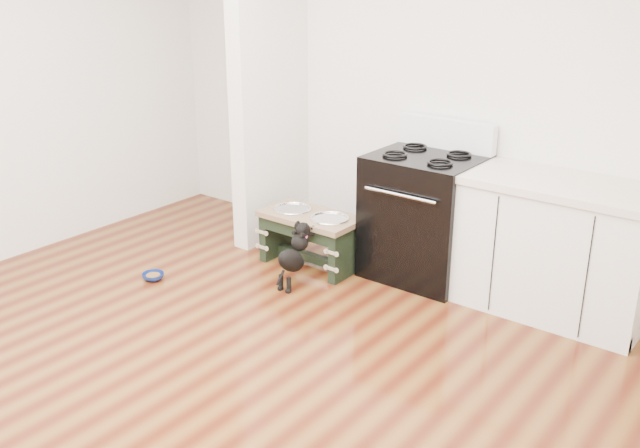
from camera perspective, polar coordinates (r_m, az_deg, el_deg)
The scene contains 8 objects.
ground at distance 4.09m, azimuth -10.89°, elevation -13.08°, with size 5.00×5.00×0.00m, color #481A0D.
room_shell at distance 3.48m, azimuth -12.69°, elevation 9.77°, with size 5.00×5.00×5.00m.
partition_wall at distance 5.80m, azimuth -4.08°, elevation 11.69°, with size 0.15×0.80×2.70m, color silver.
oven_range at distance 5.26m, azimuth 8.32°, elevation 0.76°, with size 0.76×0.69×1.14m.
cabinet_run at distance 4.92m, azimuth 18.36°, elevation -1.85°, with size 1.24×0.64×0.91m.
dog_feeder at distance 5.42m, azimuth -0.80°, elevation -0.42°, with size 0.77×0.41×0.44m.
puppy at distance 5.11m, azimuth -2.05°, elevation -2.34°, with size 0.13×0.39×0.47m.
floor_bowl at distance 5.43m, azimuth -13.20°, elevation -4.10°, with size 0.18×0.18×0.05m.
Camera 1 is at (2.63, -2.19, 2.24)m, focal length 40.00 mm.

